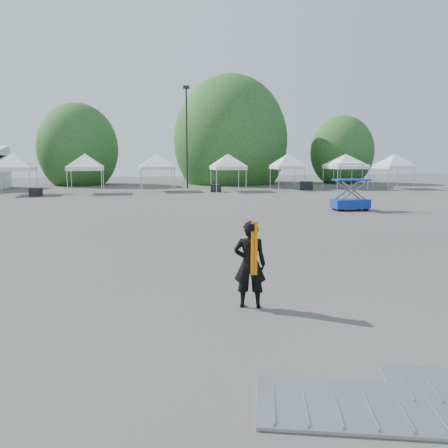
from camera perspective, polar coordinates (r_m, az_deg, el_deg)
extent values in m
plane|color=#474442|center=(11.64, 1.07, -6.28)|extent=(120.00, 120.00, 0.00)
cylinder|color=black|center=(43.34, -4.88, 10.96)|extent=(0.16, 0.16, 9.50)
cube|color=black|center=(43.81, -4.97, 17.38)|extent=(0.60, 0.25, 0.30)
cylinder|color=#382314|center=(51.27, -18.37, 6.16)|extent=(0.36, 0.36, 2.27)
ellipsoid|color=#17461B|center=(51.24, -18.52, 9.29)|extent=(4.16, 4.16, 4.78)
cylinder|color=#382314|center=(51.30, 0.86, 6.89)|extent=(0.36, 0.36, 2.80)
ellipsoid|color=#17461B|center=(51.31, 0.87, 10.74)|extent=(5.12, 5.12, 5.89)
cylinder|color=#382314|center=(53.92, 15.02, 6.31)|extent=(0.36, 0.36, 2.10)
ellipsoid|color=#17461B|center=(53.89, 15.13, 9.06)|extent=(3.84, 3.84, 4.42)
cylinder|color=silver|center=(37.77, -24.03, 4.89)|extent=(0.06, 0.06, 2.00)
cylinder|color=silver|center=(41.19, -27.12, 4.95)|extent=(0.06, 0.06, 2.00)
cylinder|color=silver|center=(40.55, -23.23, 5.15)|extent=(0.06, 0.06, 2.00)
cube|color=white|center=(39.43, -25.75, 6.49)|extent=(3.04, 3.04, 0.30)
pyramid|color=white|center=(39.42, -25.87, 8.30)|extent=(4.30, 4.30, 1.10)
cylinder|color=silver|center=(37.56, -19.80, 5.11)|extent=(0.06, 0.06, 2.00)
cylinder|color=silver|center=(37.30, -15.69, 5.28)|extent=(0.06, 0.06, 2.00)
cylinder|color=silver|center=(40.22, -19.31, 5.34)|extent=(0.06, 0.06, 2.00)
cylinder|color=silver|center=(39.98, -15.47, 5.50)|extent=(0.06, 0.06, 2.00)
cube|color=white|center=(38.70, -17.64, 6.91)|extent=(2.88, 2.88, 0.30)
pyramid|color=white|center=(38.69, -17.73, 8.76)|extent=(4.08, 4.08, 1.10)
cylinder|color=silver|center=(38.42, -10.69, 5.54)|extent=(0.06, 0.06, 2.00)
cylinder|color=silver|center=(38.60, -6.45, 5.65)|extent=(0.06, 0.06, 2.00)
cylinder|color=silver|center=(41.26, -10.81, 5.75)|extent=(0.06, 0.06, 2.00)
cylinder|color=silver|center=(41.43, -6.85, 5.85)|extent=(0.06, 0.06, 2.00)
cube|color=white|center=(39.86, -8.74, 7.26)|extent=(3.05, 3.05, 0.30)
pyramid|color=white|center=(39.86, -8.78, 9.05)|extent=(4.31, 4.31, 1.10)
cylinder|color=silver|center=(37.81, -0.99, 5.64)|extent=(0.06, 0.06, 2.00)
cylinder|color=silver|center=(38.41, 2.90, 5.68)|extent=(0.06, 0.06, 2.00)
cylinder|color=silver|center=(40.40, -1.72, 5.84)|extent=(0.06, 0.06, 2.00)
cylinder|color=silver|center=(40.97, 1.93, 5.88)|extent=(0.06, 0.06, 2.00)
cube|color=white|center=(39.34, 0.53, 7.34)|extent=(2.84, 2.84, 0.30)
pyramid|color=white|center=(39.33, 0.54, 9.16)|extent=(4.02, 4.02, 1.10)
cylinder|color=silver|center=(40.50, 7.18, 5.78)|extent=(0.06, 0.06, 2.00)
cylinder|color=silver|center=(41.39, 10.46, 5.77)|extent=(0.06, 0.06, 2.00)
cylinder|color=silver|center=(42.86, 6.07, 5.96)|extent=(0.06, 0.06, 2.00)
cylinder|color=silver|center=(43.71, 9.20, 5.95)|extent=(0.06, 0.06, 2.00)
cube|color=white|center=(42.06, 8.26, 7.34)|extent=(2.70, 2.70, 0.30)
pyramid|color=white|center=(42.05, 8.30, 9.04)|extent=(3.82, 3.82, 1.10)
cylinder|color=silver|center=(41.93, 14.61, 5.67)|extent=(0.06, 0.06, 2.00)
cylinder|color=silver|center=(43.42, 18.29, 5.60)|extent=(0.06, 0.06, 2.00)
cylinder|color=silver|center=(44.72, 12.81, 5.90)|extent=(0.06, 0.06, 2.00)
cylinder|color=silver|center=(46.12, 16.34, 5.85)|extent=(0.06, 0.06, 2.00)
cube|color=white|center=(43.99, 15.57, 7.17)|extent=(3.31, 3.31, 0.30)
pyramid|color=white|center=(43.98, 15.64, 8.79)|extent=(4.68, 4.68, 1.10)
cylinder|color=silver|center=(43.72, 20.72, 5.50)|extent=(0.06, 0.06, 2.00)
cylinder|color=silver|center=(45.22, 23.58, 5.42)|extent=(0.06, 0.06, 2.00)
cylinder|color=silver|center=(45.98, 18.92, 5.72)|extent=(0.06, 0.06, 2.00)
cylinder|color=silver|center=(47.41, 21.70, 5.65)|extent=(0.06, 0.06, 2.00)
cube|color=white|center=(45.53, 21.31, 6.93)|extent=(2.87, 2.87, 0.30)
pyramid|color=white|center=(45.52, 21.39, 8.50)|extent=(4.06, 4.06, 1.10)
imported|color=black|center=(8.79, 3.39, -5.27)|extent=(0.74, 0.59, 1.78)
cube|color=orange|center=(8.54, 3.74, -3.24)|extent=(0.14, 0.02, 1.07)
cube|color=#0B3393|center=(26.05, 16.17, 2.57)|extent=(2.07, 1.06, 0.51)
cube|color=#0B3393|center=(25.95, 16.29, 5.56)|extent=(1.98, 1.02, 0.09)
cylinder|color=black|center=(25.35, 15.04, 1.93)|extent=(0.31, 0.13, 0.31)
cylinder|color=black|center=(26.06, 18.07, 1.97)|extent=(0.31, 0.13, 0.31)
cylinder|color=black|center=(26.11, 14.22, 2.15)|extent=(0.31, 0.13, 0.31)
cylinder|color=black|center=(26.80, 17.19, 2.19)|extent=(0.31, 0.13, 0.31)
cube|color=#929599|center=(5.93, 16.43, -21.85)|extent=(2.55, 1.81, 0.05)
cube|color=black|center=(37.16, -23.38, 3.83)|extent=(0.99, 0.88, 0.64)
cube|color=black|center=(38.47, -1.06, 4.71)|extent=(1.03, 0.91, 0.67)
cube|color=black|center=(41.72, 10.72, 4.95)|extent=(1.10, 0.91, 0.79)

